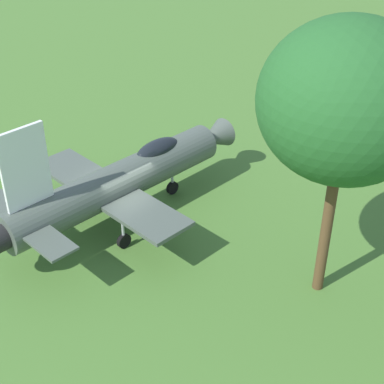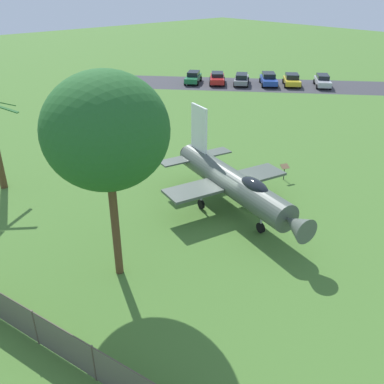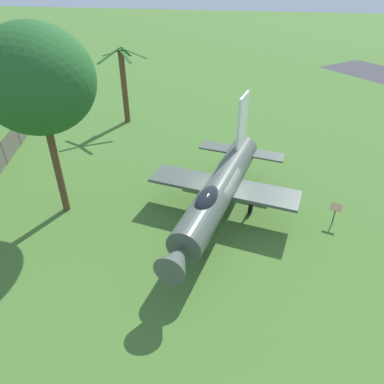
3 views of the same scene
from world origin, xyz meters
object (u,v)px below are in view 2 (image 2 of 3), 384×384
at_px(info_plaque, 285,168).
at_px(parked_car_gray, 242,79).
at_px(parked_car_red, 217,78).
at_px(shade_tree, 106,132).
at_px(parked_car_silver, 323,81).
at_px(parked_car_blue, 269,79).
at_px(display_jet, 235,183).
at_px(parked_car_green, 193,77).
at_px(parked_car_yellow, 292,80).

bearing_deg(info_plaque, parked_car_gray, -41.67).
bearing_deg(parked_car_red, info_plaque, 8.95).
bearing_deg(shade_tree, parked_car_silver, -69.29).
bearing_deg(parked_car_silver, info_plaque, -12.33).
distance_m(parked_car_blue, parked_car_gray, 3.60).
height_order(shade_tree, parked_car_red, shade_tree).
distance_m(shade_tree, parked_car_blue, 43.07).
distance_m(parked_car_silver, parked_car_red, 13.91).
height_order(display_jet, shade_tree, shade_tree).
height_order(info_plaque, parked_car_red, parked_car_red).
bearing_deg(info_plaque, parked_car_red, -35.62).
bearing_deg(parked_car_red, parked_car_blue, 86.35).
xyz_separation_m(parked_car_gray, parked_car_red, (2.57, 2.03, -0.01)).
height_order(shade_tree, parked_car_silver, shade_tree).
relative_size(parked_car_silver, parked_car_green, 1.06).
height_order(parked_car_red, parked_car_green, parked_car_green).
xyz_separation_m(shade_tree, parked_car_blue, (21.04, -37.03, -6.42)).
bearing_deg(display_jet, parked_car_red, 148.65).
relative_size(display_jet, info_plaque, 10.51).
bearing_deg(parked_car_yellow, parked_car_blue, -91.28).
xyz_separation_m(shade_tree, parked_car_yellow, (18.75, -39.06, -6.45)).
distance_m(shade_tree, parked_car_silver, 45.05).
height_order(parked_car_gray, parked_car_red, parked_car_gray).
bearing_deg(parked_car_gray, parked_car_yellow, -86.52).
bearing_deg(parked_car_gray, display_jet, -178.15).
xyz_separation_m(parked_car_silver, parked_car_green, (12.86, 11.42, -0.00)).
bearing_deg(parked_car_silver, parked_car_blue, -88.98).
xyz_separation_m(info_plaque, parked_car_yellow, (17.49, -24.44, -0.08)).
height_order(display_jet, parked_car_gray, display_jet).
bearing_deg(parked_car_silver, parked_car_yellow, -88.91).
bearing_deg(info_plaque, parked_car_yellow, -54.42).
relative_size(parked_car_gray, parked_car_green, 1.07).
bearing_deg(parked_car_yellow, shade_tree, -17.09).
bearing_deg(parked_car_gray, parked_car_green, 89.95).
bearing_deg(display_jet, shade_tree, -75.70).
bearing_deg(parked_car_red, display_jet, 1.65).
bearing_deg(parked_car_green, parked_car_silver, 92.65).
distance_m(parked_car_yellow, parked_car_red, 9.93).
distance_m(display_jet, info_plaque, 6.27).
relative_size(display_jet, parked_car_red, 2.62).
relative_size(parked_car_yellow, parked_car_green, 0.98).
distance_m(parked_car_silver, parked_car_yellow, 3.98).
distance_m(info_plaque, parked_car_yellow, 30.06).
height_order(parked_car_yellow, parked_car_red, parked_car_yellow).
bearing_deg(parked_car_red, parked_car_silver, 86.23).
relative_size(parked_car_gray, parked_car_red, 1.04).
relative_size(info_plaque, parked_car_gray, 0.24).
relative_size(shade_tree, info_plaque, 8.53).
distance_m(parked_car_gray, parked_car_green, 6.56).
xyz_separation_m(info_plaque, parked_car_silver, (14.51, -27.09, -0.08)).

